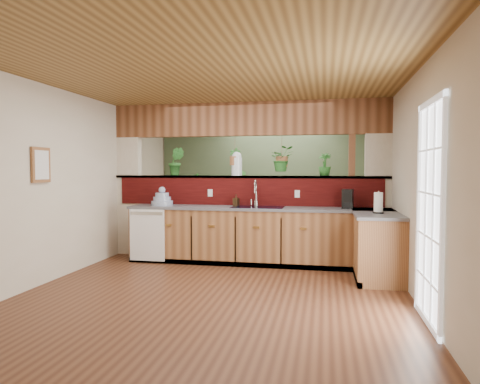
% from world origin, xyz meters
% --- Properties ---
extents(ground, '(4.60, 7.00, 0.01)m').
position_xyz_m(ground, '(0.00, 0.00, 0.00)').
color(ground, '#4E2A18').
rests_on(ground, ground).
extents(ceiling, '(4.60, 7.00, 0.01)m').
position_xyz_m(ceiling, '(0.00, 0.00, 2.60)').
color(ceiling, brown).
rests_on(ceiling, ground).
extents(wall_back, '(4.60, 0.02, 2.60)m').
position_xyz_m(wall_back, '(0.00, 3.50, 1.30)').
color(wall_back, beige).
rests_on(wall_back, ground).
extents(wall_front, '(4.60, 0.02, 2.60)m').
position_xyz_m(wall_front, '(0.00, -3.50, 1.30)').
color(wall_front, beige).
rests_on(wall_front, ground).
extents(wall_left, '(0.02, 7.00, 2.60)m').
position_xyz_m(wall_left, '(-2.30, 0.00, 1.30)').
color(wall_left, beige).
rests_on(wall_left, ground).
extents(wall_right, '(0.02, 7.00, 2.60)m').
position_xyz_m(wall_right, '(2.30, 0.00, 1.30)').
color(wall_right, beige).
rests_on(wall_right, ground).
extents(pass_through_partition, '(4.60, 0.21, 2.60)m').
position_xyz_m(pass_through_partition, '(0.03, 1.35, 1.19)').
color(pass_through_partition, beige).
rests_on(pass_through_partition, ground).
extents(pass_through_ledge, '(4.60, 0.21, 0.04)m').
position_xyz_m(pass_through_ledge, '(0.00, 1.35, 1.37)').
color(pass_through_ledge, brown).
rests_on(pass_through_ledge, ground).
extents(header_beam, '(4.60, 0.15, 0.55)m').
position_xyz_m(header_beam, '(0.00, 1.35, 2.33)').
color(header_beam, brown).
rests_on(header_beam, ground).
extents(sage_backwall, '(4.55, 0.02, 2.55)m').
position_xyz_m(sage_backwall, '(0.00, 3.48, 1.30)').
color(sage_backwall, '#495E40').
rests_on(sage_backwall, ground).
extents(countertop, '(4.14, 1.52, 0.90)m').
position_xyz_m(countertop, '(0.84, 0.87, 0.45)').
color(countertop, brown).
rests_on(countertop, ground).
extents(dishwasher, '(0.58, 0.03, 0.82)m').
position_xyz_m(dishwasher, '(-1.48, 0.66, 0.46)').
color(dishwasher, white).
rests_on(dishwasher, ground).
extents(navy_sink, '(0.82, 0.50, 0.18)m').
position_xyz_m(navy_sink, '(0.25, 0.98, 0.82)').
color(navy_sink, black).
rests_on(navy_sink, countertop).
extents(french_door, '(0.06, 1.02, 2.16)m').
position_xyz_m(french_door, '(2.27, -1.30, 1.05)').
color(french_door, white).
rests_on(french_door, ground).
extents(framed_print, '(0.04, 0.35, 0.45)m').
position_xyz_m(framed_print, '(-2.27, -0.80, 1.55)').
color(framed_print, brown).
rests_on(framed_print, wall_left).
extents(faucet, '(0.19, 0.19, 0.42)m').
position_xyz_m(faucet, '(0.19, 1.13, 1.13)').
color(faucet, '#B7B7B2').
rests_on(faucet, countertop).
extents(dish_stack, '(0.35, 0.35, 0.31)m').
position_xyz_m(dish_stack, '(-1.34, 0.96, 1.00)').
color(dish_stack, '#8793AF').
rests_on(dish_stack, countertop).
extents(soap_dispenser, '(0.10, 0.11, 0.19)m').
position_xyz_m(soap_dispenser, '(-0.13, 1.13, 0.99)').
color(soap_dispenser, '#322312').
rests_on(soap_dispenser, countertop).
extents(coffee_maker, '(0.16, 0.26, 0.29)m').
position_xyz_m(coffee_maker, '(1.63, 1.02, 1.03)').
color(coffee_maker, black).
rests_on(coffee_maker, countertop).
extents(paper_towel, '(0.14, 0.14, 0.30)m').
position_xyz_m(paper_towel, '(2.00, 0.35, 1.04)').
color(paper_towel, black).
rests_on(paper_towel, countertop).
extents(glass_jar, '(0.18, 0.18, 0.40)m').
position_xyz_m(glass_jar, '(-0.17, 1.35, 1.59)').
color(glass_jar, silver).
rests_on(glass_jar, pass_through_ledge).
extents(ledge_plant_left, '(0.29, 0.25, 0.48)m').
position_xyz_m(ledge_plant_left, '(-1.23, 1.35, 1.63)').
color(ledge_plant_left, '#225B20').
rests_on(ledge_plant_left, pass_through_ledge).
extents(ledge_plant_right, '(0.24, 0.24, 0.37)m').
position_xyz_m(ledge_plant_right, '(1.28, 1.35, 1.57)').
color(ledge_plant_right, '#225B20').
rests_on(ledge_plant_right, pass_through_ledge).
extents(hanging_plant_a, '(0.21, 0.17, 0.49)m').
position_xyz_m(hanging_plant_a, '(-0.20, 1.35, 1.79)').
color(hanging_plant_a, brown).
rests_on(hanging_plant_a, header_beam).
extents(hanging_plant_b, '(0.45, 0.42, 0.53)m').
position_xyz_m(hanging_plant_b, '(0.59, 1.35, 1.84)').
color(hanging_plant_b, brown).
rests_on(hanging_plant_b, header_beam).
extents(shelving_console, '(1.67, 0.90, 1.08)m').
position_xyz_m(shelving_console, '(-0.83, 3.25, 0.50)').
color(shelving_console, black).
rests_on(shelving_console, ground).
extents(shelf_plant_a, '(0.22, 0.16, 0.38)m').
position_xyz_m(shelf_plant_a, '(-1.44, 3.25, 1.23)').
color(shelf_plant_a, '#225B20').
rests_on(shelf_plant_a, shelving_console).
extents(shelf_plant_b, '(0.27, 0.27, 0.44)m').
position_xyz_m(shelf_plant_b, '(-0.48, 3.25, 1.26)').
color(shelf_plant_b, '#225B20').
rests_on(shelf_plant_b, shelving_console).
extents(floor_plant, '(0.60, 0.52, 0.67)m').
position_xyz_m(floor_plant, '(0.84, 2.14, 0.33)').
color(floor_plant, '#225B20').
rests_on(floor_plant, ground).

